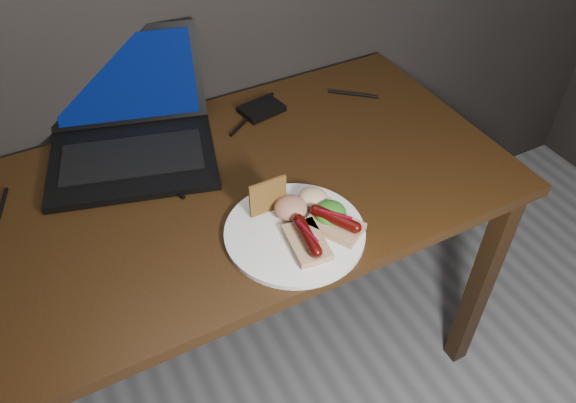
{
  "coord_description": "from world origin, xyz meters",
  "views": [
    {
      "loc": [
        -0.29,
        0.46,
        1.61
      ],
      "look_at": [
        0.1,
        1.2,
        0.82
      ],
      "focal_mm": 35.0,
      "sensor_mm": 36.0,
      "label": 1
    }
  ],
  "objects": [
    {
      "name": "hard_drive",
      "position": [
        0.24,
        1.61,
        0.76
      ],
      "size": [
        0.12,
        0.1,
        0.02
      ],
      "primitive_type": "cube",
      "rotation": [
        0.0,
        0.0,
        0.18
      ],
      "color": "black",
      "rests_on": "desk"
    },
    {
      "name": "salad_greens",
      "position": [
        0.18,
        1.17,
        0.78
      ],
      "size": [
        0.07,
        0.07,
        0.04
      ],
      "primitive_type": "ellipsoid",
      "color": "#1C5511",
      "rests_on": "plate"
    },
    {
      "name": "salsa_mound",
      "position": [
        0.12,
        1.22,
        0.78
      ],
      "size": [
        0.07,
        0.07,
        0.04
      ],
      "primitive_type": "ellipsoid",
      "color": "maroon",
      "rests_on": "plate"
    },
    {
      "name": "crispbread",
      "position": [
        0.08,
        1.25,
        0.8
      ],
      "size": [
        0.09,
        0.01,
        0.08
      ],
      "primitive_type": "cube",
      "color": "#905D27",
      "rests_on": "plate"
    },
    {
      "name": "laptop",
      "position": [
        -0.11,
        1.62,
        0.8
      ],
      "size": [
        0.48,
        0.46,
        0.25
      ],
      "color": "black",
      "rests_on": "desk"
    },
    {
      "name": "coleslaw_mound",
      "position": [
        0.17,
        1.22,
        0.78
      ],
      "size": [
        0.06,
        0.06,
        0.04
      ],
      "primitive_type": "ellipsoid",
      "color": "beige",
      "rests_on": "plate"
    },
    {
      "name": "bread_sausage_center",
      "position": [
        0.1,
        1.12,
        0.78
      ],
      "size": [
        0.08,
        0.12,
        0.04
      ],
      "color": "tan",
      "rests_on": "plate"
    },
    {
      "name": "desk",
      "position": [
        0.0,
        1.38,
        0.66
      ],
      "size": [
        1.4,
        0.7,
        0.75
      ],
      "color": "#37220D",
      "rests_on": "ground"
    },
    {
      "name": "bread_sausage_right",
      "position": [
        0.18,
        1.14,
        0.78
      ],
      "size": [
        0.12,
        0.13,
        0.04
      ],
      "color": "tan",
      "rests_on": "plate"
    },
    {
      "name": "desk_cables",
      "position": [
        0.01,
        1.54,
        0.75
      ],
      "size": [
        1.03,
        0.29,
        0.01
      ],
      "color": "black",
      "rests_on": "desk"
    },
    {
      "name": "plate",
      "position": [
        0.1,
        1.17,
        0.76
      ],
      "size": [
        0.3,
        0.3,
        0.01
      ],
      "primitive_type": "cylinder",
      "rotation": [
        0.0,
        0.0,
        -0.0
      ],
      "color": "white",
      "rests_on": "desk"
    }
  ]
}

